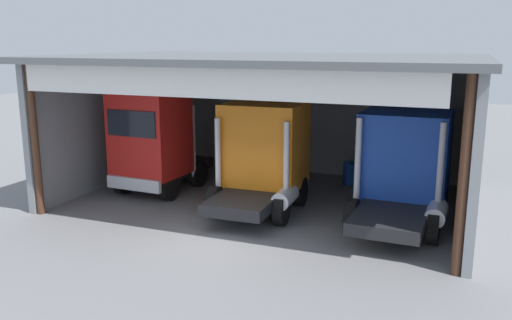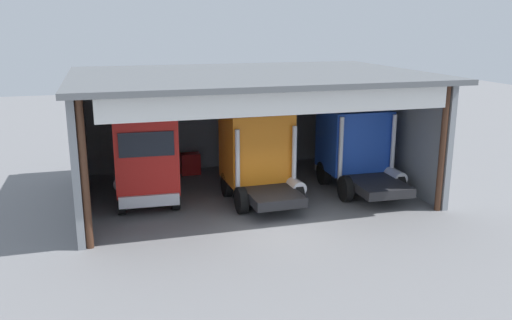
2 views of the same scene
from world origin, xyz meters
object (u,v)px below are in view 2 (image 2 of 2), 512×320
(truck_red_center_left_bay, at_px, (146,158))
(truck_orange_center_right_bay, at_px, (258,154))
(oil_drum, at_px, (275,160))
(truck_blue_right_bay, at_px, (356,147))
(tool_cart, at_px, (190,164))

(truck_red_center_left_bay, bearing_deg, truck_orange_center_right_bay, 178.46)
(truck_red_center_left_bay, height_order, oil_drum, truck_red_center_left_bay)
(truck_blue_right_bay, xyz_separation_m, oil_drum, (-2.41, 3.88, -1.37))
(truck_red_center_left_bay, height_order, tool_cart, truck_red_center_left_bay)
(oil_drum, bearing_deg, truck_red_center_left_bay, -149.23)
(oil_drum, xyz_separation_m, tool_cart, (-4.14, 0.25, 0.06))
(truck_orange_center_right_bay, distance_m, tool_cart, 5.09)
(truck_red_center_left_bay, height_order, truck_blue_right_bay, truck_red_center_left_bay)
(truck_red_center_left_bay, relative_size, truck_blue_right_bay, 0.87)
(truck_red_center_left_bay, relative_size, tool_cart, 4.39)
(truck_blue_right_bay, distance_m, tool_cart, 7.86)
(truck_orange_center_right_bay, distance_m, oil_drum, 4.90)
(truck_orange_center_right_bay, xyz_separation_m, tool_cart, (-2.06, 4.45, -1.37))
(tool_cart, bearing_deg, truck_orange_center_right_bay, -65.17)
(truck_orange_center_right_bay, bearing_deg, oil_drum, 62.06)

